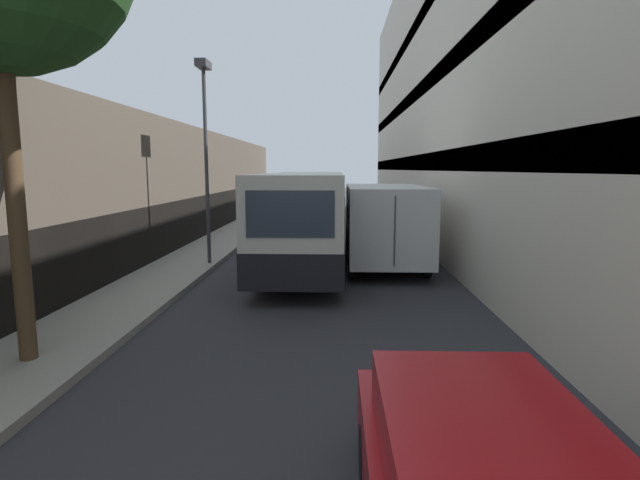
# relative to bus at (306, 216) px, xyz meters

# --- Properties ---
(ground_plane) EXTENTS (150.00, 150.00, 0.00)m
(ground_plane) POSITION_rel_bus_xyz_m (0.57, -2.84, -1.66)
(ground_plane) COLOR #2B2B30
(sidewalk_left) EXTENTS (2.21, 60.00, 0.16)m
(sidewalk_left) POSITION_rel_bus_xyz_m (-4.04, -2.84, -1.58)
(sidewalk_left) COLOR gray
(sidewalk_left) RESTS_ON ground_plane
(building_left_shopfront) EXTENTS (2.40, 60.00, 5.13)m
(building_left_shopfront) POSITION_rel_bus_xyz_m (-6.25, -2.84, 0.67)
(building_left_shopfront) COLOR #51473D
(building_left_shopfront) RESTS_ON ground_plane
(building_right_apartment) EXTENTS (2.40, 60.00, 14.25)m
(building_right_apartment) POSITION_rel_bus_xyz_m (5.85, -2.84, 5.44)
(building_right_apartment) COLOR beige
(building_right_apartment) RESTS_ON ground_plane
(bus) EXTENTS (2.53, 11.57, 3.14)m
(bus) POSITION_rel_bus_xyz_m (0.00, 0.00, 0.00)
(bus) COLOR silver
(bus) RESTS_ON ground_plane
(box_truck) EXTENTS (2.49, 7.36, 2.73)m
(box_truck) POSITION_rel_bus_xyz_m (2.68, 0.23, -0.14)
(box_truck) COLOR silver
(box_truck) RESTS_ON ground_plane
(street_lamp) EXTENTS (0.36, 0.80, 6.53)m
(street_lamp) POSITION_rel_bus_xyz_m (-3.19, -0.79, 3.06)
(street_lamp) COLOR #38383D
(street_lamp) RESTS_ON sidewalk_left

